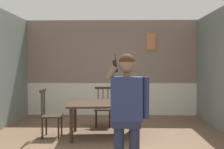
# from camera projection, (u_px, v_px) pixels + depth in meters

# --- Properties ---
(ground_plane) EXTENTS (6.69, 6.69, 0.00)m
(ground_plane) POSITION_uv_depth(u_px,v_px,m) (108.00, 146.00, 5.01)
(ground_plane) COLOR brown
(room_back_partition) EXTENTS (5.26, 0.17, 2.88)m
(room_back_partition) POSITION_uv_depth(u_px,v_px,m) (112.00, 70.00, 7.99)
(room_back_partition) COLOR gray
(room_back_partition) RESTS_ON ground_plane
(dining_table) EXTENTS (1.60, 1.21, 0.74)m
(dining_table) POSITION_uv_depth(u_px,v_px,m) (104.00, 106.00, 5.65)
(dining_table) COLOR #38281E
(dining_table) RESTS_ON ground_plane
(chair_near_window) EXTENTS (0.43, 0.43, 1.03)m
(chair_near_window) POSITION_uv_depth(u_px,v_px,m) (50.00, 114.00, 5.60)
(chair_near_window) COLOR #2D2319
(chair_near_window) RESTS_ON ground_plane
(chair_by_doorway) EXTENTS (0.44, 0.44, 0.98)m
(chair_by_doorway) POSITION_uv_depth(u_px,v_px,m) (103.00, 107.00, 6.59)
(chair_by_doorway) COLOR #2D2319
(chair_by_doorway) RESTS_ON ground_plane
(person_figure) EXTENTS (0.57, 0.24, 1.70)m
(person_figure) POSITION_uv_depth(u_px,v_px,m) (127.00, 108.00, 3.47)
(person_figure) COLOR #282E49
(person_figure) RESTS_ON ground_plane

